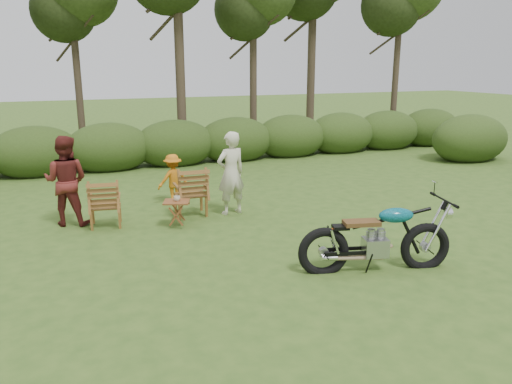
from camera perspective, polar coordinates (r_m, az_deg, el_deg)
name	(u,v)px	position (r m, az deg, el deg)	size (l,w,h in m)	color
ground	(319,270)	(7.76, 7.24, -8.89)	(80.00, 80.00, 0.00)	#2F4B19
tree_line	(181,39)	(16.42, -8.56, 16.95)	(22.52, 11.62, 8.14)	#34281C
motorcycle	(374,269)	(7.95, 13.29, -8.59)	(2.25, 0.86, 1.28)	#0D93A9
lawn_chair_right	(191,215)	(10.50, -7.43, -2.59)	(0.70, 0.70, 1.03)	#5C3517
lawn_chair_left	(107,226)	(10.13, -16.68, -3.74)	(0.65, 0.65, 0.94)	brown
side_table	(177,214)	(9.72, -9.02, -2.48)	(0.50, 0.42, 0.51)	brown
cup	(177,198)	(9.64, -9.02, -0.73)	(0.12, 0.12, 0.10)	#C0B89E
adult_a	(231,213)	(10.51, -2.83, -2.46)	(0.63, 0.41, 1.73)	beige
adult_b	(70,224)	(10.48, -20.46, -3.45)	(0.85, 0.66, 1.75)	#5B1D1A
child	(174,203)	(11.43, -9.35, -1.24)	(0.72, 0.41, 1.12)	#BA6511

